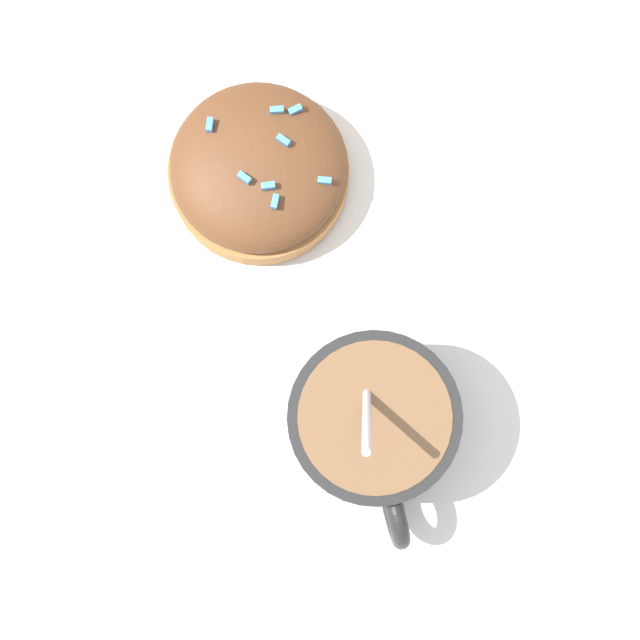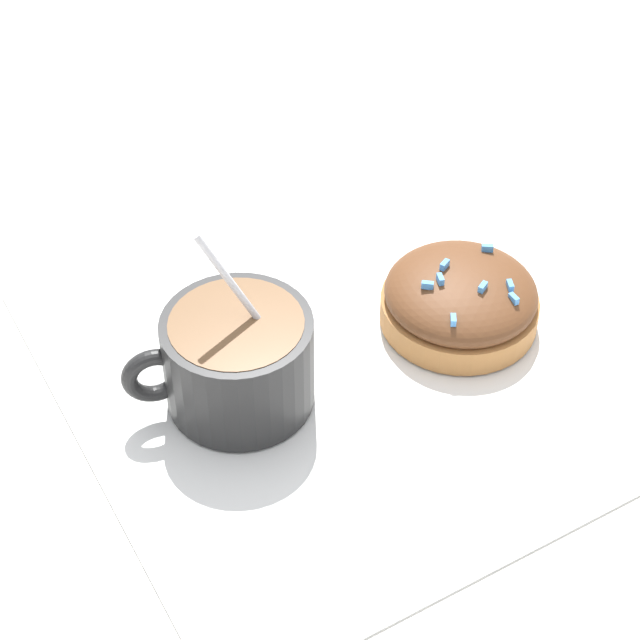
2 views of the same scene
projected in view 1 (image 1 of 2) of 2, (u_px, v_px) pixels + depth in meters
ground_plane at (314, 301)px, 0.57m from camera, size 3.00×3.00×0.00m
paper_napkin at (314, 300)px, 0.57m from camera, size 0.34×0.34×0.00m
coffee_cup at (372, 423)px, 0.53m from camera, size 0.11×0.08×0.11m
frosted_pastry at (252, 172)px, 0.56m from camera, size 0.10×0.10×0.04m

